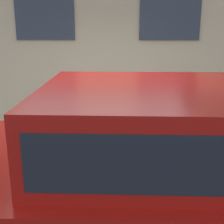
{
  "coord_description": "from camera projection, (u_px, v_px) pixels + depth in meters",
  "views": [
    {
      "loc": [
        -3.92,
        -0.36,
        2.3
      ],
      "look_at": [
        0.5,
        -0.19,
        1.04
      ],
      "focal_mm": 50.0,
      "sensor_mm": 36.0,
      "label": 1
    }
  ],
  "objects": [
    {
      "name": "parked_car_red_near",
      "position": [
        163.0,
        169.0,
        2.95
      ],
      "size": [
        2.04,
        4.65,
        1.76
      ],
      "color": "black",
      "rests_on": "ground_plane"
    },
    {
      "name": "fire_hydrant",
      "position": [
        85.0,
        145.0,
        4.69
      ],
      "size": [
        0.36,
        0.47,
        0.74
      ],
      "color": "red",
      "rests_on": "sidewalk"
    },
    {
      "name": "ground_plane",
      "position": [
        97.0,
        192.0,
        4.41
      ],
      "size": [
        80.0,
        80.0,
        0.0
      ],
      "primitive_type": "plane",
      "color": "#38383A"
    },
    {
      "name": "person",
      "position": [
        139.0,
        116.0,
        4.67
      ],
      "size": [
        0.32,
        0.21,
        1.33
      ],
      "rotation": [
        0.0,
        0.0,
        -1.46
      ],
      "color": "#726651",
      "rests_on": "sidewalk"
    },
    {
      "name": "sidewalk",
      "position": [
        103.0,
        149.0,
        5.71
      ],
      "size": [
        2.75,
        60.0,
        0.16
      ],
      "color": "#9E9B93",
      "rests_on": "ground_plane"
    }
  ]
}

